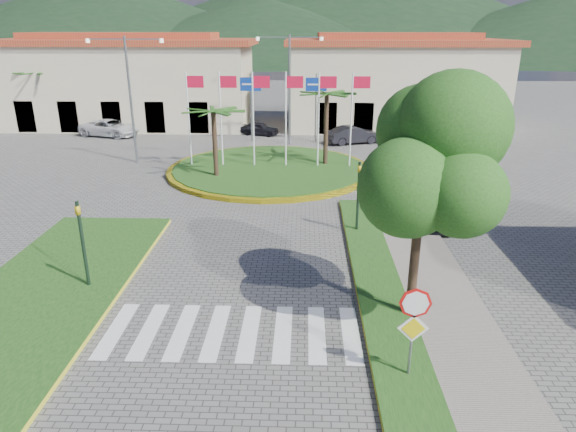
{
  "coord_description": "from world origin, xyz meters",
  "views": [
    {
      "loc": [
        2.18,
        -9.02,
        8.52
      ],
      "look_at": [
        1.62,
        8.0,
        2.22
      ],
      "focal_mm": 32.0,
      "sensor_mm": 36.0,
      "label": 1
    }
  ],
  "objects_px": {
    "car_side_right": "(430,206)",
    "roundabout_island": "(270,169)",
    "car_dark_b": "(354,135)",
    "deciduous_tree": "(424,155)",
    "stop_sign": "(414,319)",
    "car_dark_a": "(260,128)",
    "white_van": "(109,128)"
  },
  "relations": [
    {
      "from": "deciduous_tree",
      "to": "white_van",
      "type": "relative_size",
      "value": 1.39
    },
    {
      "from": "car_dark_b",
      "to": "car_side_right",
      "type": "xyz_separation_m",
      "value": [
        2.09,
        -16.68,
        -0.0
      ]
    },
    {
      "from": "white_van",
      "to": "car_side_right",
      "type": "relative_size",
      "value": 1.05
    },
    {
      "from": "roundabout_island",
      "to": "stop_sign",
      "type": "relative_size",
      "value": 4.79
    },
    {
      "from": "white_van",
      "to": "car_side_right",
      "type": "xyz_separation_m",
      "value": [
        21.97,
        -18.89,
        -0.0
      ]
    },
    {
      "from": "deciduous_tree",
      "to": "car_dark_b",
      "type": "distance_m",
      "value": 25.79
    },
    {
      "from": "roundabout_island",
      "to": "stop_sign",
      "type": "height_order",
      "value": "roundabout_island"
    },
    {
      "from": "white_van",
      "to": "car_dark_a",
      "type": "distance_m",
      "value": 12.36
    },
    {
      "from": "stop_sign",
      "to": "car_dark_b",
      "type": "xyz_separation_m",
      "value": [
        1.05,
        28.42,
        -1.11
      ]
    },
    {
      "from": "roundabout_island",
      "to": "car_dark_b",
      "type": "height_order",
      "value": "roundabout_island"
    },
    {
      "from": "roundabout_island",
      "to": "stop_sign",
      "type": "distance_m",
      "value": 20.69
    },
    {
      "from": "deciduous_tree",
      "to": "car_dark_a",
      "type": "relative_size",
      "value": 2.13
    },
    {
      "from": "roundabout_island",
      "to": "deciduous_tree",
      "type": "height_order",
      "value": "deciduous_tree"
    },
    {
      "from": "deciduous_tree",
      "to": "car_dark_a",
      "type": "distance_m",
      "value": 29.75
    },
    {
      "from": "car_dark_a",
      "to": "car_side_right",
      "type": "relative_size",
      "value": 0.69
    },
    {
      "from": "stop_sign",
      "to": "car_dark_a",
      "type": "xyz_separation_m",
      "value": [
        -6.51,
        31.55,
        -1.25
      ]
    },
    {
      "from": "deciduous_tree",
      "to": "roundabout_island",
      "type": "bearing_deg",
      "value": 107.91
    },
    {
      "from": "deciduous_tree",
      "to": "white_van",
      "type": "xyz_separation_m",
      "value": [
        -19.43,
        27.6,
        -4.5
      ]
    },
    {
      "from": "car_dark_a",
      "to": "car_dark_b",
      "type": "xyz_separation_m",
      "value": [
        7.55,
        -3.12,
        0.13
      ]
    },
    {
      "from": "roundabout_island",
      "to": "car_dark_b",
      "type": "bearing_deg",
      "value": 54.69
    },
    {
      "from": "car_dark_b",
      "to": "car_side_right",
      "type": "distance_m",
      "value": 16.81
    },
    {
      "from": "car_dark_b",
      "to": "car_side_right",
      "type": "bearing_deg",
      "value": 167.89
    },
    {
      "from": "deciduous_tree",
      "to": "car_dark_b",
      "type": "height_order",
      "value": "deciduous_tree"
    },
    {
      "from": "stop_sign",
      "to": "car_side_right",
      "type": "xyz_separation_m",
      "value": [
        3.14,
        11.74,
        -1.12
      ]
    },
    {
      "from": "roundabout_island",
      "to": "deciduous_tree",
      "type": "distance_m",
      "value": 18.55
    },
    {
      "from": "roundabout_island",
      "to": "car_dark_a",
      "type": "xyz_separation_m",
      "value": [
        -1.61,
        11.51,
        0.37
      ]
    },
    {
      "from": "car_dark_b",
      "to": "roundabout_island",
      "type": "bearing_deg",
      "value": 125.43
    },
    {
      "from": "car_side_right",
      "to": "roundabout_island",
      "type": "bearing_deg",
      "value": 138.13
    },
    {
      "from": "stop_sign",
      "to": "car_dark_b",
      "type": "distance_m",
      "value": 28.47
    },
    {
      "from": "car_dark_b",
      "to": "stop_sign",
      "type": "bearing_deg",
      "value": 158.63
    },
    {
      "from": "white_van",
      "to": "stop_sign",
      "type": "bearing_deg",
      "value": -133.34
    },
    {
      "from": "roundabout_island",
      "to": "car_dark_a",
      "type": "bearing_deg",
      "value": 97.97
    }
  ]
}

